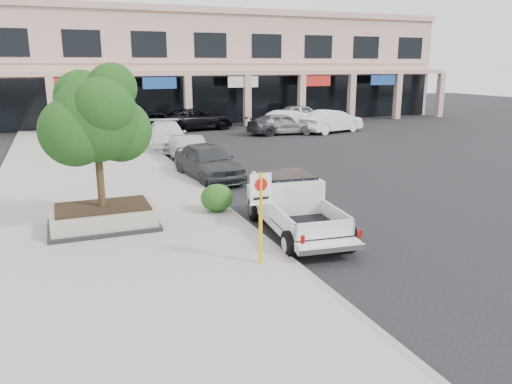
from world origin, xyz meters
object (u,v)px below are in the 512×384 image
Objects in this scene: planter_tree at (100,119)px; curb_car_b at (189,150)px; lot_car_f at (332,121)px; lot_car_e at (302,114)px; lot_car_c at (277,125)px; lot_car_a at (284,124)px; curb_car_c at (167,136)px; planter at (103,217)px; lot_car_d at (197,119)px; lot_car_b at (289,121)px; curb_car_d at (153,125)px; curb_car_a at (208,161)px; no_parking_sign at (261,206)px; pickup_truck at (297,207)px.

planter_tree reaches higher than curb_car_b.
planter_tree is 0.79× the size of lot_car_f.
planter_tree reaches higher than lot_car_e.
planter_tree reaches higher than lot_car_c.
curb_car_c is at bearing 119.45° from lot_car_a.
lot_car_e is (13.36, 13.61, 0.14)m from curb_car_b.
planter is 0.54× the size of lot_car_d.
lot_car_b is at bearing 32.24° from curb_car_c.
planter_tree reaches higher than curb_car_d.
lot_car_e is (9.40, 0.47, 0.00)m from lot_car_d.
curb_car_a is 0.80× the size of lot_car_d.
planter is 0.66× the size of lot_car_e.
curb_car_b is 4.83m from curb_car_c.
curb_car_a is 17.62m from lot_car_f.
no_parking_sign is 24.83m from lot_car_a.
curb_car_d is at bearing 94.62° from curb_car_c.
lot_car_e reaches higher than lot_car_b.
planter_tree is 0.95× the size of curb_car_b.
curb_car_b is 0.83× the size of lot_car_f.
lot_car_e is (15.15, 27.69, -0.80)m from no_parking_sign.
curb_car_b is at bearing 135.56° from lot_car_e.
curb_car_c is at bearing -87.00° from curb_car_d.
lot_car_e reaches higher than lot_car_d.
no_parking_sign reaches higher than lot_car_d.
lot_car_a is 0.94× the size of lot_car_b.
lot_car_e is at bearing 51.51° from planter.
pickup_truck is 8.09m from curb_car_a.
planter_tree is at bearing -98.40° from curb_car_d.
curb_car_a is at bearing 121.10° from lot_car_b.
pickup_truck is 0.95× the size of curb_car_c.
curb_car_d is (0.29, 14.69, 0.01)m from curb_car_a.
curb_car_d is 9.38m from lot_car_a.
lot_car_e is at bearing 47.62° from curb_car_b.
lot_car_a is (9.31, 12.15, -0.04)m from curb_car_a.
pickup_truck reaches higher than curb_car_a.
lot_car_c is at bearing 64.90° from no_parking_sign.
lot_car_c is at bearing 64.15° from lot_car_f.
lot_car_b is 7.22m from lot_car_d.
pickup_truck is at bearing 165.80° from lot_car_a.
pickup_truck is at bearing -25.62° from planter_tree.
planter is 24.73m from lot_car_b.
lot_car_b is (15.44, 19.32, 0.32)m from planter.
planter is at bearing -98.65° from curb_car_d.
planter_tree is at bearing 125.49° from no_parking_sign.
pickup_truck reaches higher than planter.
no_parking_sign reaches higher than curb_car_b.
planter_tree reaches higher than curb_car_c.
planter_tree is (0.13, 0.15, 2.94)m from planter.
lot_car_d is at bearing 68.21° from planter.
curb_car_c is 1.23× the size of lot_car_a.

